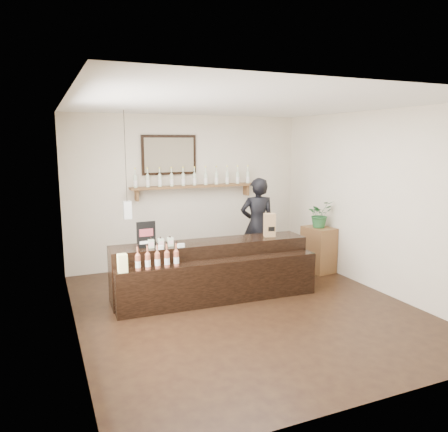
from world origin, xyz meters
name	(u,v)px	position (x,y,z in m)	size (l,w,h in m)	color
ground	(244,308)	(0.00, 0.00, 0.00)	(5.00, 5.00, 0.00)	black
room_shell	(245,188)	(0.00, 0.00, 1.70)	(5.00, 5.00, 5.00)	beige
back_wall_decor	(181,173)	(-0.15, 2.37, 1.76)	(2.66, 0.96, 1.69)	brown
counter	(213,272)	(-0.24, 0.59, 0.39)	(3.02, 0.91, 0.98)	black
promo_sign	(146,235)	(-1.22, 0.67, 1.03)	(0.27, 0.03, 0.38)	black
paper_bag	(270,225)	(0.74, 0.65, 1.02)	(0.19, 0.16, 0.37)	#99704A
tape_dispenser	(269,233)	(0.76, 0.69, 0.88)	(0.13, 0.08, 0.10)	#175FA4
side_cabinet	(318,249)	(2.00, 1.08, 0.40)	(0.47, 0.60, 0.81)	brown
potted_plant	(320,214)	(2.00, 1.08, 1.05)	(0.43, 0.37, 0.48)	#245A2C
shopkeeper	(257,219)	(1.00, 1.55, 0.96)	(0.70, 0.46, 1.91)	black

